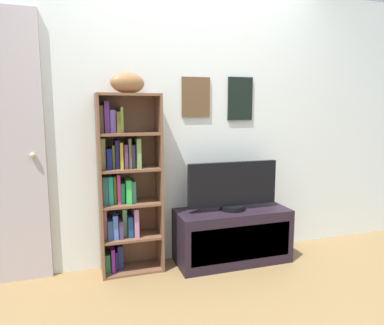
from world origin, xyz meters
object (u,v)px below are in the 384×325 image
(bookshelf, at_px, (124,186))
(tv_stand, at_px, (232,235))
(television, at_px, (233,186))
(football, at_px, (128,83))

(bookshelf, height_order, tv_stand, bookshelf)
(television, bearing_deg, football, 174.51)
(football, bearing_deg, tv_stand, -5.56)
(bookshelf, bearing_deg, television, -6.88)
(football, xyz_separation_m, television, (0.87, -0.08, -0.86))
(bookshelf, xyz_separation_m, tv_stand, (0.92, -0.11, -0.49))
(bookshelf, relative_size, television, 1.80)
(tv_stand, distance_m, television, 0.45)
(television, bearing_deg, tv_stand, -90.00)
(football, xyz_separation_m, tv_stand, (0.87, -0.09, -1.31))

